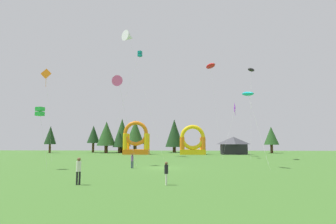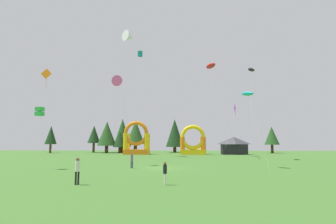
# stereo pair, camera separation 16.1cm
# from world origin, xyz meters

# --- Properties ---
(ground_plane) EXTENTS (120.00, 120.00, 0.00)m
(ground_plane) POSITION_xyz_m (0.00, 0.00, 0.00)
(ground_plane) COLOR #3D6B28
(kite_teal_box) EXTENTS (7.96, 3.93, 21.01)m
(kite_teal_box) POSITION_xyz_m (-6.09, 22.13, 20.40)
(kite_teal_box) COLOR #0C7F7A
(kite_teal_box) RESTS_ON ground_plane
(kite_pink_delta) EXTENTS (3.20, 1.36, 11.38)m
(kite_pink_delta) POSITION_xyz_m (-5.98, 3.00, 10.65)
(kite_pink_delta) COLOR #EA599E
(kite_pink_delta) RESTS_ON ground_plane
(kite_green_box) EXTENTS (1.68, 0.86, 6.72)m
(kite_green_box) POSITION_xyz_m (-13.40, -2.27, 6.23)
(kite_green_box) COLOR green
(kite_green_box) RESTS_ON ground_plane
(kite_white_delta) EXTENTS (9.43, 8.28, 26.38)m
(kite_white_delta) POSITION_xyz_m (-8.88, 25.00, 25.16)
(kite_white_delta) COLOR white
(kite_white_delta) RESTS_ON ground_plane
(kite_black_parafoil) EXTENTS (2.46, 4.91, 16.01)m
(kite_black_parafoil) POSITION_xyz_m (14.24, 15.72, 15.28)
(kite_black_parafoil) COLOR black
(kite_black_parafoil) RESTS_ON ground_plane
(kite_purple_diamond) EXTENTS (3.15, 3.18, 9.57)m
(kite_purple_diamond) POSITION_xyz_m (11.98, 18.58, 8.89)
(kite_purple_diamond) COLOR purple
(kite_purple_diamond) RESTS_ON ground_plane
(kite_red_parafoil) EXTENTS (2.63, 5.36, 19.37)m
(kite_red_parafoil) POSITION_xyz_m (8.39, 25.76, 18.79)
(kite_red_parafoil) COLOR red
(kite_red_parafoil) RESTS_ON ground_plane
(kite_cyan_parafoil) EXTENTS (2.08, 4.28, 8.94)m
(kite_cyan_parafoil) POSITION_xyz_m (9.88, 0.62, 8.52)
(kite_cyan_parafoil) COLOR #19B7CC
(kite_cyan_parafoil) RESTS_ON ground_plane
(kite_orange_diamond) EXTENTS (3.39, 2.79, 14.55)m
(kite_orange_diamond) POSITION_xyz_m (-19.99, 12.06, 13.84)
(kite_orange_diamond) COLOR orange
(kite_orange_diamond) RESTS_ON ground_plane
(person_left_edge) EXTENTS (0.33, 0.33, 1.60)m
(person_left_edge) POSITION_xyz_m (-3.41, -0.70, 0.95)
(person_left_edge) COLOR navy
(person_left_edge) RESTS_ON ground_plane
(person_far_side) EXTENTS (0.28, 0.28, 1.57)m
(person_far_side) POSITION_xyz_m (0.98, -12.57, 0.93)
(person_far_side) COLOR silver
(person_far_side) RESTS_ON ground_plane
(person_near_camera) EXTENTS (0.36, 0.36, 1.85)m
(person_near_camera) POSITION_xyz_m (-5.07, -12.77, 1.10)
(person_near_camera) COLOR black
(person_near_camera) RESTS_ON ground_plane
(inflatable_red_slide) EXTENTS (5.84, 3.89, 6.73)m
(inflatable_red_slide) POSITION_xyz_m (4.75, 32.69, 2.34)
(inflatable_red_slide) COLOR yellow
(inflatable_red_slide) RESTS_ON ground_plane
(inflatable_yellow_castle) EXTENTS (5.86, 3.68, 7.65)m
(inflatable_yellow_castle) POSITION_xyz_m (-8.27, 32.60, 2.82)
(inflatable_yellow_castle) COLOR orange
(inflatable_yellow_castle) RESTS_ON ground_plane
(festival_tent) EXTENTS (5.65, 3.56, 4.05)m
(festival_tent) POSITION_xyz_m (14.26, 33.61, 2.03)
(festival_tent) COLOR black
(festival_tent) RESTS_ON ground_plane
(tree_row_0) EXTENTS (3.03, 3.03, 7.07)m
(tree_row_0) POSITION_xyz_m (-32.27, 40.32, 4.61)
(tree_row_0) COLOR #4C331E
(tree_row_0) RESTS_ON ground_plane
(tree_row_1) EXTENTS (3.45, 3.45, 7.33)m
(tree_row_1) POSITION_xyz_m (-21.92, 44.01, 4.88)
(tree_row_1) COLOR #4C331E
(tree_row_1) RESTS_ON ground_plane
(tree_row_2) EXTENTS (4.96, 4.96, 8.22)m
(tree_row_2) POSITION_xyz_m (-17.48, 40.85, 5.01)
(tree_row_2) COLOR #4C331E
(tree_row_2) RESTS_ON ground_plane
(tree_row_3) EXTENTS (4.85, 4.85, 9.24)m
(tree_row_3) POSITION_xyz_m (-14.11, 44.49, 5.41)
(tree_row_3) COLOR #4C331E
(tree_row_3) RESTS_ON ground_plane
(tree_row_4) EXTENTS (3.47, 3.47, 5.64)m
(tree_row_4) POSITION_xyz_m (-13.99, 40.68, 3.54)
(tree_row_4) COLOR #4C331E
(tree_row_4) RESTS_ON ground_plane
(tree_row_5) EXTENTS (4.79, 4.79, 8.65)m
(tree_row_5) POSITION_xyz_m (-10.02, 41.81, 5.43)
(tree_row_5) COLOR #4C331E
(tree_row_5) RESTS_ON ground_plane
(tree_row_6) EXTENTS (4.87, 4.87, 9.09)m
(tree_row_6) POSITION_xyz_m (0.31, 44.85, 5.27)
(tree_row_6) COLOR #4C331E
(tree_row_6) RESTS_ON ground_plane
(tree_row_7) EXTENTS (3.72, 3.72, 6.80)m
(tree_row_7) POSITION_xyz_m (25.37, 41.22, 4.43)
(tree_row_7) COLOR #4C331E
(tree_row_7) RESTS_ON ground_plane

